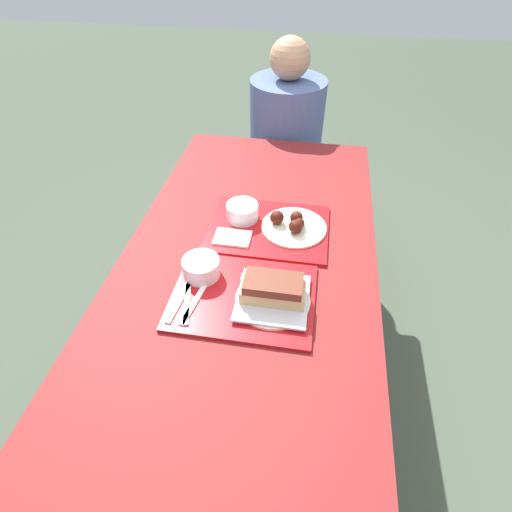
# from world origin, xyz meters

# --- Properties ---
(ground_plane) EXTENTS (12.00, 12.00, 0.00)m
(ground_plane) POSITION_xyz_m (0.00, 0.00, 0.00)
(ground_plane) COLOR #424C3D
(picnic_table) EXTENTS (0.83, 1.76, 0.73)m
(picnic_table) POSITION_xyz_m (0.00, 0.00, 0.64)
(picnic_table) COLOR maroon
(picnic_table) RESTS_ON ground_plane
(picnic_bench_far) EXTENTS (0.79, 0.28, 0.42)m
(picnic_bench_far) POSITION_xyz_m (0.00, 1.10, 0.36)
(picnic_bench_far) COLOR maroon
(picnic_bench_far) RESTS_ON ground_plane
(tray_near) EXTENTS (0.42, 0.32, 0.01)m
(tray_near) POSITION_xyz_m (0.02, -0.14, 0.73)
(tray_near) COLOR #B21419
(tray_near) RESTS_ON picnic_table
(tray_far) EXTENTS (0.42, 0.32, 0.01)m
(tray_far) POSITION_xyz_m (0.05, 0.19, 0.73)
(tray_far) COLOR #B21419
(tray_far) RESTS_ON picnic_table
(bowl_coleslaw_near) EXTENTS (0.11, 0.11, 0.06)m
(bowl_coleslaw_near) POSITION_xyz_m (-0.12, -0.08, 0.77)
(bowl_coleslaw_near) COLOR silver
(bowl_coleslaw_near) RESTS_ON tray_near
(brisket_sandwich_plate) EXTENTS (0.22, 0.22, 0.09)m
(brisket_sandwich_plate) POSITION_xyz_m (0.11, -0.15, 0.77)
(brisket_sandwich_plate) COLOR beige
(brisket_sandwich_plate) RESTS_ON tray_near
(plastic_fork_near) EXTENTS (0.05, 0.17, 0.00)m
(plastic_fork_near) POSITION_xyz_m (-0.14, -0.19, 0.74)
(plastic_fork_near) COLOR white
(plastic_fork_near) RESTS_ON tray_near
(plastic_knife_near) EXTENTS (0.04, 0.17, 0.00)m
(plastic_knife_near) POSITION_xyz_m (-0.11, -0.19, 0.74)
(plastic_knife_near) COLOR white
(plastic_knife_near) RESTS_ON tray_near
(plastic_spoon_near) EXTENTS (0.04, 0.17, 0.00)m
(plastic_spoon_near) POSITION_xyz_m (-0.16, -0.19, 0.74)
(plastic_spoon_near) COLOR white
(plastic_spoon_near) RESTS_ON tray_near
(condiment_packet) EXTENTS (0.04, 0.03, 0.01)m
(condiment_packet) POSITION_xyz_m (0.02, -0.07, 0.74)
(condiment_packet) COLOR #A59E93
(condiment_packet) RESTS_ON tray_near
(bowl_coleslaw_far) EXTENTS (0.11, 0.11, 0.06)m
(bowl_coleslaw_far) POSITION_xyz_m (-0.05, 0.22, 0.77)
(bowl_coleslaw_far) COLOR silver
(bowl_coleslaw_far) RESTS_ON tray_far
(wings_plate_far) EXTENTS (0.23, 0.23, 0.06)m
(wings_plate_far) POSITION_xyz_m (0.13, 0.20, 0.76)
(wings_plate_far) COLOR beige
(wings_plate_far) RESTS_ON tray_far
(napkin_far) EXTENTS (0.12, 0.09, 0.01)m
(napkin_far) POSITION_xyz_m (-0.07, 0.11, 0.74)
(napkin_far) COLOR white
(napkin_far) RESTS_ON tray_far
(person_seated_across) EXTENTS (0.38, 0.38, 0.71)m
(person_seated_across) POSITION_xyz_m (0.01, 1.10, 0.71)
(person_seated_across) COLOR #4C6093
(person_seated_across) RESTS_ON picnic_bench_far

